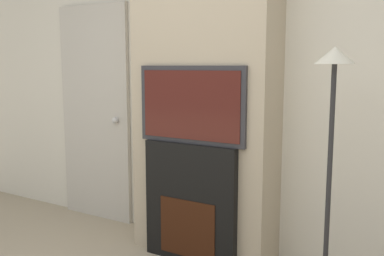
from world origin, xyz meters
TOP-DOWN VIEW (x-y plane):
  - wall_back at (0.00, 2.03)m, footprint 6.00×0.06m
  - chimney_breast at (0.00, 1.81)m, footprint 1.11×0.38m
  - fireplace at (0.00, 1.62)m, footprint 0.75×0.15m
  - television at (0.00, 1.61)m, footprint 0.87×0.07m
  - floor_lamp at (1.02, 1.50)m, footprint 0.26×0.26m
  - entry_door at (-1.29, 1.97)m, footprint 0.82×0.09m

SIDE VIEW (x-z plane):
  - fireplace at x=0.00m, z-range 0.00..0.90m
  - entry_door at x=-1.29m, z-range 0.00..2.03m
  - floor_lamp at x=1.02m, z-range 0.31..1.89m
  - television at x=0.00m, z-range 0.91..1.47m
  - wall_back at x=0.00m, z-range 0.00..2.70m
  - chimney_breast at x=0.00m, z-range 0.00..2.70m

